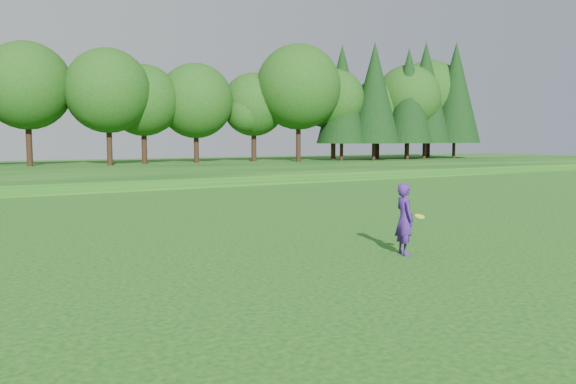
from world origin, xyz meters
TOP-DOWN VIEW (x-y plane):
  - ground at (0.00, 0.00)m, footprint 140.00×140.00m
  - berm at (0.00, 34.00)m, footprint 130.00×30.00m
  - walking_path at (0.00, 20.00)m, footprint 130.00×1.60m
  - treeline at (0.00, 38.00)m, footprint 104.00×7.00m
  - woman at (1.37, -1.08)m, footprint 0.59×0.99m

SIDE VIEW (x-z plane):
  - ground at x=0.00m, z-range 0.00..0.00m
  - walking_path at x=0.00m, z-range 0.00..0.04m
  - berm at x=0.00m, z-range 0.00..0.60m
  - woman at x=1.37m, z-range 0.00..1.80m
  - treeline at x=0.00m, z-range 0.60..15.60m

